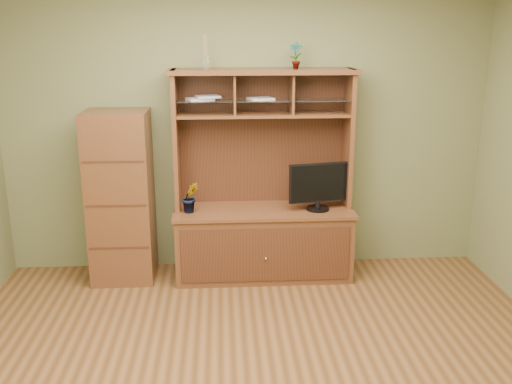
{
  "coord_description": "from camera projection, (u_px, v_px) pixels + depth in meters",
  "views": [
    {
      "loc": [
        -0.24,
        -3.26,
        2.25
      ],
      "look_at": [
        0.04,
        1.2,
        0.96
      ],
      "focal_mm": 40.0,
      "sensor_mm": 36.0,
      "label": 1
    }
  ],
  "objects": [
    {
      "name": "room",
      "position": [
        262.0,
        185.0,
        3.39
      ],
      "size": [
        4.54,
        4.04,
        2.74
      ],
      "color": "#4E3016",
      "rests_on": "ground"
    },
    {
      "name": "media_hutch",
      "position": [
        263.0,
        221.0,
        5.28
      ],
      "size": [
        1.66,
        0.61,
        1.9
      ],
      "color": "#4E2A16",
      "rests_on": "room"
    },
    {
      "name": "monitor",
      "position": [
        318.0,
        186.0,
        5.13
      ],
      "size": [
        0.54,
        0.21,
        0.43
      ],
      "rotation": [
        0.0,
        0.0,
        0.2
      ],
      "color": "black",
      "rests_on": "media_hutch"
    },
    {
      "name": "orchid_plant",
      "position": [
        190.0,
        197.0,
        5.09
      ],
      "size": [
        0.18,
        0.16,
        0.28
      ],
      "primitive_type": "imported",
      "rotation": [
        0.0,
        0.0,
        0.23
      ],
      "color": "#31531C",
      "rests_on": "media_hutch"
    },
    {
      "name": "top_plant",
      "position": [
        296.0,
        55.0,
        4.96
      ],
      "size": [
        0.14,
        0.11,
        0.23
      ],
      "primitive_type": "imported",
      "rotation": [
        0.0,
        0.0,
        -0.31
      ],
      "color": "#3C6523",
      "rests_on": "media_hutch"
    },
    {
      "name": "reed_diffuser",
      "position": [
        205.0,
        55.0,
        4.91
      ],
      "size": [
        0.06,
        0.06,
        0.3
      ],
      "color": "silver",
      "rests_on": "media_hutch"
    },
    {
      "name": "magazines",
      "position": [
        222.0,
        98.0,
        5.02
      ],
      "size": [
        0.79,
        0.24,
        0.04
      ],
      "color": "#B8B8BD",
      "rests_on": "media_hutch"
    },
    {
      "name": "side_cabinet",
      "position": [
        121.0,
        197.0,
        5.14
      ],
      "size": [
        0.55,
        0.51,
        1.55
      ],
      "color": "#4E2A16",
      "rests_on": "room"
    }
  ]
}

